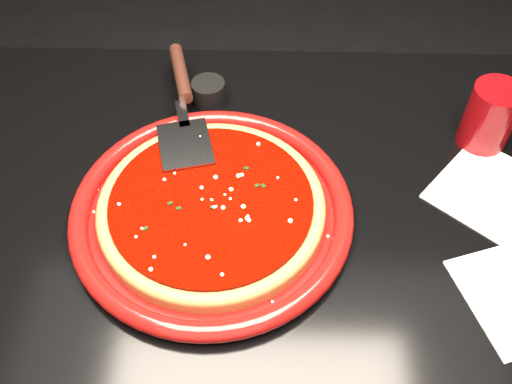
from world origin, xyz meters
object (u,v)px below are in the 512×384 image
ramekin (209,93)px  plate (212,211)px  pizza_server (184,103)px  cup (490,117)px  table (259,346)px

ramekin → plate: bearing=-84.6°
pizza_server → ramekin: (0.03, 0.06, -0.03)m
cup → ramekin: size_ratio=1.90×
plate → ramekin: size_ratio=7.12×
table → cup: cup is taller
plate → cup: (0.41, 0.16, 0.04)m
pizza_server → cup: 0.46m
plate → pizza_server: bearing=106.7°
pizza_server → ramekin: size_ratio=5.80×
pizza_server → table: bearing=-72.8°
plate → cup: bearing=21.2°
ramekin → table: bearing=-71.0°
plate → cup: size_ratio=3.76×
table → ramekin: size_ratio=21.95×
table → ramekin: (-0.09, 0.26, 0.40)m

